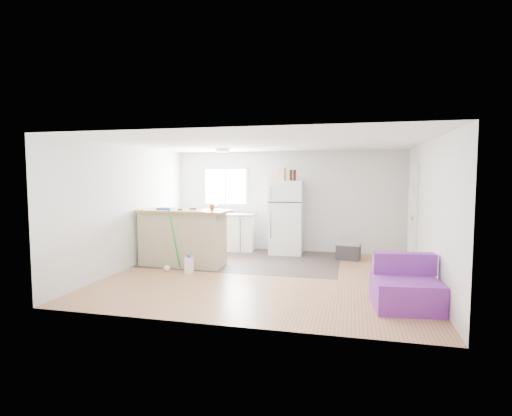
{
  "coord_description": "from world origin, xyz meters",
  "views": [
    {
      "loc": [
        1.51,
        -7.01,
        1.84
      ],
      "look_at": [
        -0.34,
        0.7,
        1.18
      ],
      "focal_mm": 28.0,
      "sensor_mm": 36.0,
      "label": 1
    }
  ],
  "objects": [
    {
      "name": "vinyl_zone",
      "position": [
        -0.73,
        1.25,
        0.0
      ],
      "size": [
        4.05,
        2.5,
        0.0
      ],
      "primitive_type": "cube",
      "color": "#382E2A",
      "rests_on": "floor"
    },
    {
      "name": "refrigerator",
      "position": [
        0.04,
        2.13,
        0.85
      ],
      "size": [
        0.77,
        0.74,
        1.7
      ],
      "rotation": [
        0.0,
        0.0,
        0.03
      ],
      "color": "white",
      "rests_on": "floor"
    },
    {
      "name": "mop",
      "position": [
        -1.86,
        -0.1,
        0.23
      ],
      "size": [
        0.23,
        0.33,
        1.19
      ],
      "rotation": [
        0.0,
        0.0,
        -0.27
      ],
      "color": "green",
      "rests_on": "floor"
    },
    {
      "name": "interior_door",
      "position": [
        2.72,
        1.55,
        1.02
      ],
      "size": [
        0.11,
        0.92,
        2.1
      ],
      "color": "white",
      "rests_on": "right_wall"
    },
    {
      "name": "cardboard_box",
      "position": [
        -0.07,
        2.08,
        1.85
      ],
      "size": [
        0.22,
        0.16,
        0.3
      ],
      "primitive_type": "cube",
      "rotation": [
        0.0,
        0.0,
        -0.36
      ],
      "color": "tan",
      "rests_on": "refrigerator"
    },
    {
      "name": "cooler",
      "position": [
        1.46,
        1.76,
        0.2
      ],
      "size": [
        0.56,
        0.43,
        0.39
      ],
      "rotation": [
        0.0,
        0.0,
        -0.17
      ],
      "color": "#2B2B2D",
      "rests_on": "floor"
    },
    {
      "name": "bottle_left",
      "position": [
        0.16,
        2.04,
        1.83
      ],
      "size": [
        0.09,
        0.09,
        0.25
      ],
      "primitive_type": "cylinder",
      "rotation": [
        0.0,
        0.0,
        0.39
      ],
      "color": "#361309",
      "rests_on": "refrigerator"
    },
    {
      "name": "room",
      "position": [
        0.0,
        0.0,
        1.2
      ],
      "size": [
        5.51,
        5.01,
        2.41
      ],
      "color": "#905C3C",
      "rests_on": "ground"
    },
    {
      "name": "red_cup",
      "position": [
        -1.18,
        0.44,
        1.2
      ],
      "size": [
        0.09,
        0.09,
        0.12
      ],
      "primitive_type": "cylinder",
      "rotation": [
        0.0,
        0.0,
        -0.12
      ],
      "color": "red",
      "rests_on": "peninsula"
    },
    {
      "name": "tool_a",
      "position": [
        -1.61,
        0.5,
        1.15
      ],
      "size": [
        0.15,
        0.08,
        0.03
      ],
      "primitive_type": "cube",
      "rotation": [
        0.0,
        0.0,
        0.24
      ],
      "color": "black",
      "rests_on": "peninsula"
    },
    {
      "name": "kitchen_cabinets",
      "position": [
        -1.74,
        2.19,
        0.46
      ],
      "size": [
        2.06,
        0.78,
        1.18
      ],
      "rotation": [
        0.0,
        0.0,
        0.08
      ],
      "color": "white",
      "rests_on": "floor"
    },
    {
      "name": "peninsula",
      "position": [
        -1.8,
        0.41,
        0.58
      ],
      "size": [
        1.88,
        0.78,
        1.14
      ],
      "rotation": [
        0.0,
        0.0,
        -0.04
      ],
      "color": "tan",
      "rests_on": "floor"
    },
    {
      "name": "ceiling_fixture",
      "position": [
        -1.2,
        1.2,
        2.36
      ],
      "size": [
        0.3,
        0.3,
        0.07
      ],
      "primitive_type": "cylinder",
      "color": "white",
      "rests_on": "ceiling"
    },
    {
      "name": "tool_b",
      "position": [
        -1.8,
        0.28,
        1.15
      ],
      "size": [
        0.11,
        0.08,
        0.03
      ],
      "primitive_type": "cube",
      "rotation": [
        0.0,
        0.0,
        -0.43
      ],
      "color": "black",
      "rests_on": "peninsula"
    },
    {
      "name": "blue_tray",
      "position": [
        -2.16,
        0.39,
        1.16
      ],
      "size": [
        0.31,
        0.23,
        0.04
      ],
      "primitive_type": "cube",
      "rotation": [
        0.0,
        0.0,
        0.03
      ],
      "color": "#134CB8",
      "rests_on": "peninsula"
    },
    {
      "name": "window",
      "position": [
        -1.55,
        2.49,
        1.55
      ],
      "size": [
        1.18,
        0.06,
        0.98
      ],
      "color": "white",
      "rests_on": "back_wall"
    },
    {
      "name": "purple_seat",
      "position": [
        2.26,
        -1.25,
        0.26
      ],
      "size": [
        0.95,
        0.91,
        0.72
      ],
      "rotation": [
        0.0,
        0.0,
        0.11
      ],
      "color": "#7D2E95",
      "rests_on": "floor"
    },
    {
      "name": "bottle_right",
      "position": [
        0.24,
        2.07,
        1.83
      ],
      "size": [
        0.08,
        0.08,
        0.25
      ],
      "primitive_type": "cylinder",
      "rotation": [
        0.0,
        0.0,
        0.22
      ],
      "color": "#361309",
      "rests_on": "refrigerator"
    },
    {
      "name": "cleaner_jug",
      "position": [
        -1.43,
        -0.15,
        0.15
      ],
      "size": [
        0.17,
        0.13,
        0.34
      ],
      "rotation": [
        0.0,
        0.0,
        0.14
      ],
      "color": "white",
      "rests_on": "floor"
    }
  ]
}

